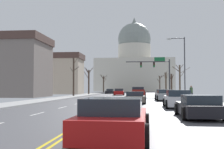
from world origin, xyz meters
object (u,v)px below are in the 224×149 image
object	(u,v)px
sedan_near_03	(135,98)
pedestrian_00	(191,92)
sedan_near_01	(162,94)
sedan_oncoming_00	(119,92)
sedan_near_04	(178,99)
sedan_oncoming_01	(110,91)
signal_gantry	(157,68)
pickup_truck_near_00	(138,92)
sedan_near_02	(165,95)
sedan_near_06	(114,120)
street_lamp_right	(182,62)
sedan_near_05	(199,107)

from	to	relation	value
sedan_near_03	pedestrian_00	size ratio (longest dim) A/B	2.75
sedan_near_01	sedan_oncoming_00	bearing A→B (deg)	115.13
sedan_near_04	sedan_oncoming_00	size ratio (longest dim) A/B	0.94
sedan_near_03	pedestrian_00	world-z (taller)	pedestrian_00
sedan_near_03	sedan_near_04	xyz separation A→B (m)	(3.29, -5.68, 0.10)
sedan_oncoming_01	signal_gantry	bearing A→B (deg)	-60.00
pickup_truck_near_00	sedan_near_02	world-z (taller)	pickup_truck_near_00
sedan_near_06	sedan_oncoming_01	world-z (taller)	sedan_near_06
sedan_near_01	sedan_near_06	xyz separation A→B (m)	(-3.78, -31.80, -0.03)
sedan_near_03	sedan_near_06	bearing A→B (deg)	-90.80
pickup_truck_near_00	sedan_near_03	distance (m)	19.70
street_lamp_right	sedan_near_01	size ratio (longest dim) A/B	1.79
pedestrian_00	sedan_oncoming_00	bearing A→B (deg)	112.81
pickup_truck_near_00	sedan_near_02	xyz separation A→B (m)	(3.24, -13.82, -0.12)
street_lamp_right	sedan_near_05	bearing A→B (deg)	-96.37
sedan_near_03	sedan_oncoming_01	xyz separation A→B (m)	(-7.00, 42.02, 0.02)
sedan_near_03	sedan_near_06	size ratio (longest dim) A/B	1.02
sedan_oncoming_00	signal_gantry	bearing A→B (deg)	-30.86
street_lamp_right	sedan_oncoming_00	bearing A→B (deg)	118.42
sedan_near_02	pedestrian_00	world-z (taller)	pedestrian_00
sedan_near_01	sedan_near_03	size ratio (longest dim) A/B	1.02
sedan_near_05	sedan_near_02	bearing A→B (deg)	90.27
sedan_near_02	sedan_near_04	xyz separation A→B (m)	(-0.05, -11.56, 0.03)
pickup_truck_near_00	sedan_near_01	distance (m)	7.73
signal_gantry	sedan_near_02	distance (m)	18.48
signal_gantry	sedan_oncoming_00	distance (m)	9.45
signal_gantry	sedan_near_03	size ratio (longest dim) A/B	1.80
pedestrian_00	sedan_near_05	bearing A→B (deg)	-98.79
sedan_oncoming_01	sedan_oncoming_00	bearing A→B (deg)	-76.56
sedan_near_01	street_lamp_right	bearing A→B (deg)	-45.66
pickup_truck_near_00	pedestrian_00	world-z (taller)	pedestrian_00
signal_gantry	sedan_near_01	distance (m)	11.91
sedan_near_06	signal_gantry	bearing A→B (deg)	84.99
sedan_near_01	sedan_near_03	bearing A→B (deg)	-105.39
sedan_near_02	sedan_oncoming_00	bearing A→B (deg)	107.54
sedan_near_06	pedestrian_00	distance (m)	24.65
signal_gantry	sedan_near_03	xyz separation A→B (m)	(-3.49, -23.83, -4.47)
sedan_oncoming_00	sedan_near_03	bearing A→B (deg)	-82.54
sedan_near_02	sedan_near_06	bearing A→B (deg)	-98.24
sedan_near_04	sedan_oncoming_00	world-z (taller)	sedan_near_04
sedan_near_02	sedan_near_05	bearing A→B (deg)	-89.73
signal_gantry	pedestrian_00	distance (m)	19.65
pickup_truck_near_00	sedan_near_02	bearing A→B (deg)	-76.80
sedan_near_05	sedan_near_06	size ratio (longest dim) A/B	1.05
sedan_near_06	pedestrian_00	world-z (taller)	pedestrian_00
sedan_oncoming_00	sedan_oncoming_01	bearing A→B (deg)	103.44
pickup_truck_near_00	pedestrian_00	size ratio (longest dim) A/B	3.54
street_lamp_right	sedan_near_04	bearing A→B (deg)	-99.64
sedan_near_05	sedan_near_06	xyz separation A→B (m)	(-3.70, -6.33, 0.03)
signal_gantry	sedan_oncoming_00	world-z (taller)	signal_gantry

